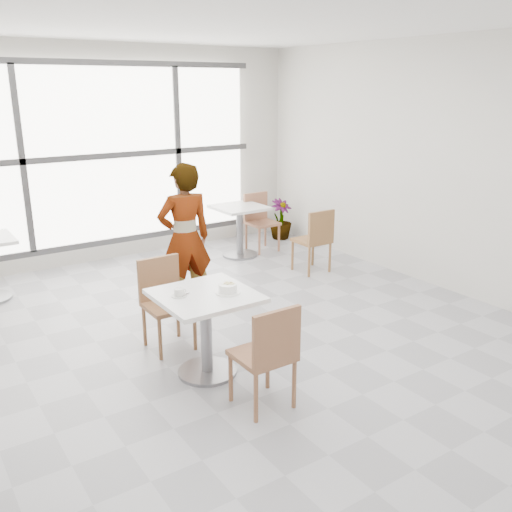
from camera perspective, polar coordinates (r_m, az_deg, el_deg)
floor at (r=5.47m, az=-1.78°, el=-9.27°), size 7.00×7.00×0.00m
ceiling at (r=4.93m, az=-2.13°, el=23.71°), size 7.00×7.00×0.00m
wall_back at (r=8.14m, az=-15.37°, el=9.96°), size 6.00×0.00×6.00m
wall_right at (r=7.04m, az=19.48°, el=8.55°), size 0.00×7.00×7.00m
window at (r=8.08m, az=-15.22°, el=9.92°), size 4.60×0.07×2.52m
main_table at (r=4.80m, az=-5.18°, el=-6.40°), size 0.80×0.80×0.75m
chair_near at (r=4.28m, az=1.28°, el=-9.74°), size 0.42×0.42×0.87m
chair_far at (r=5.39m, az=-9.41°, el=-4.14°), size 0.42×0.42×0.87m
oatmeal_bowl at (r=4.70m, az=-2.91°, el=-3.32°), size 0.21×0.21×0.09m
coffee_cup at (r=4.67m, az=-7.89°, el=-3.77°), size 0.16×0.13×0.07m
person at (r=6.11m, az=-7.33°, el=1.77°), size 0.64×0.46×1.66m
bg_table_right at (r=8.16m, az=-1.69°, el=3.33°), size 0.70×0.70×0.75m
bg_chair_right_near at (r=7.43m, az=6.15°, el=1.97°), size 0.42×0.42×0.87m
bg_chair_right_far at (r=8.48m, az=0.36°, el=3.97°), size 0.42×0.42×0.87m
plant_right at (r=9.14m, az=2.54°, el=3.81°), size 0.41×0.41×0.65m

